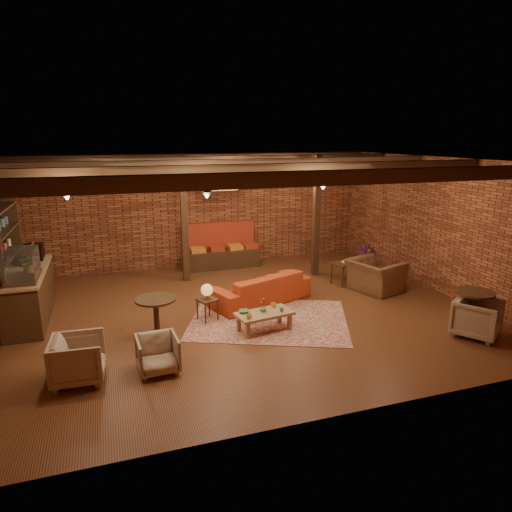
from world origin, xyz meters
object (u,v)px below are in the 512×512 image
object	(u,v)px
armchair_b	(158,352)
coffee_table	(264,314)
round_table_left	(156,311)
armchair_right	(375,271)
side_table_book	(343,265)
round_table_right	(473,305)
sofa	(260,288)
armchair_far	(478,316)
armchair_a	(78,357)
plant_tall	(369,230)
side_table_lamp	(207,293)

from	to	relation	value
armchair_b	coffee_table	bearing A→B (deg)	21.21
round_table_left	armchair_right	bearing A→B (deg)	10.91
side_table_book	round_table_right	size ratio (longest dim) A/B	0.72
sofa	armchair_far	world-z (taller)	armchair_far
armchair_a	armchair_far	world-z (taller)	armchair_far
armchair_b	armchair_far	xyz separation A→B (m)	(5.85, -0.55, 0.07)
plant_tall	armchair_a	bearing A→B (deg)	-155.09
round_table_left	armchair_a	bearing A→B (deg)	-137.77
coffee_table	plant_tall	bearing A→B (deg)	32.77
armchair_right	round_table_left	bearing A→B (deg)	84.17
sofa	side_table_book	world-z (taller)	sofa
sofa	armchair_right	distance (m)	2.90
side_table_lamp	armchair_a	size ratio (longest dim) A/B	0.98
armchair_far	round_table_right	bearing A→B (deg)	54.12
round_table_right	coffee_table	bearing A→B (deg)	159.96
coffee_table	armchair_right	bearing A→B (deg)	22.23
round_table_left	armchair_a	xyz separation A→B (m)	(-1.32, -1.20, -0.13)
armchair_a	side_table_book	bearing A→B (deg)	-60.98
armchair_b	side_table_book	distance (m)	5.84
armchair_a	plant_tall	xyz separation A→B (m)	(7.09, 3.29, 0.88)
side_table_book	side_table_lamp	bearing A→B (deg)	-162.20
side_table_lamp	armchair_right	xyz separation A→B (m)	(4.26, 0.50, -0.07)
side_table_lamp	sofa	bearing A→B (deg)	24.73
coffee_table	armchair_b	world-z (taller)	armchair_b
sofa	coffee_table	size ratio (longest dim) A/B	2.00
armchair_right	armchair_b	bearing A→B (deg)	96.22
side_table_book	armchair_far	distance (m)	3.68
armchair_far	plant_tall	distance (m)	4.02
round_table_left	side_table_book	bearing A→B (deg)	19.75
coffee_table	armchair_b	distance (m)	2.33
sofa	armchair_b	distance (m)	3.56
coffee_table	armchair_a	distance (m)	3.43
sofa	armchair_a	size ratio (longest dim) A/B	2.98
armchair_b	side_table_book	bearing A→B (deg)	28.41
armchair_a	armchair_far	bearing A→B (deg)	-91.61
sofa	coffee_table	xyz separation A→B (m)	(-0.45, -1.50, -0.00)
side_table_lamp	armchair_right	world-z (taller)	armchair_right
coffee_table	round_table_left	size ratio (longest dim) A/B	1.51
side_table_lamp	armchair_far	distance (m)	5.21
sofa	armchair_right	world-z (taller)	armchair_right
coffee_table	armchair_b	bearing A→B (deg)	-155.90
armchair_b	round_table_left	bearing A→B (deg)	81.20
sofa	armchair_a	bearing A→B (deg)	12.18
armchair_b	sofa	bearing A→B (deg)	40.65
armchair_b	round_table_right	world-z (taller)	round_table_right
round_table_right	armchair_b	bearing A→B (deg)	176.00
round_table_left	armchair_far	world-z (taller)	armchair_far
armchair_a	armchair_b	xyz separation A→B (m)	(1.19, -0.09, -0.07)
side_table_lamp	round_table_right	world-z (taller)	round_table_right
round_table_right	side_table_lamp	bearing A→B (deg)	154.36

